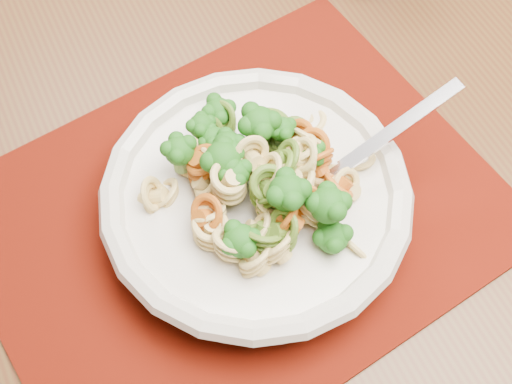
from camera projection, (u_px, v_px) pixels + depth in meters
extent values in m
cube|color=#4C2819|center=(318.00, 277.00, 1.34)|extent=(4.00, 4.00, 0.01)
cube|color=#4B3015|center=(178.00, 173.00, 0.63)|extent=(1.45, 1.05, 0.04)
cube|color=#4F0E03|center=(237.00, 215.00, 0.58)|extent=(0.48, 0.42, 0.00)
cylinder|color=beige|center=(256.00, 214.00, 0.58)|extent=(0.10, 0.10, 0.01)
cylinder|color=beige|center=(256.00, 203.00, 0.56)|extent=(0.22, 0.22, 0.03)
torus|color=beige|center=(256.00, 194.00, 0.55)|extent=(0.24, 0.24, 0.02)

